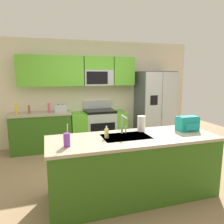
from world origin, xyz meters
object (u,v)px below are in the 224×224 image
refrigerator (155,107)px  sink_faucet (123,123)px  toaster (61,108)px  bottle_pink (49,108)px  range_oven (98,128)px  bottle_yellow (16,109)px  paper_towel_roll (141,124)px  soap_dispenser (107,133)px  pepper_mill (29,109)px  drink_cup_purple (67,140)px  backpack (187,123)px

refrigerator → sink_faucet: bearing=-127.9°
sink_faucet → toaster: bearing=109.0°
bottle_pink → sink_faucet: bearing=-65.2°
toaster → range_oven: bearing=3.3°
bottle_yellow → paper_towel_roll: (2.04, -2.13, -0.00)m
soap_dispenser → bottle_yellow: bearing=121.4°
toaster → soap_dispenser: size_ratio=1.65×
soap_dispenser → range_oven: bearing=79.2°
pepper_mill → bottle_pink: (0.43, -0.04, 0.02)m
range_oven → bottle_pink: (-1.18, -0.04, 0.57)m
bottle_yellow → drink_cup_purple: (0.85, -2.53, -0.04)m
range_oven → soap_dispenser: range_oven is taller
sink_faucet → refrigerator: bearing=52.1°
refrigerator → pepper_mill: refrigerator is taller
pepper_mill → refrigerator: bearing=-1.3°
bottle_yellow → sink_faucet: 2.78m
bottle_pink → sink_faucet: (1.02, -2.20, 0.06)m
pepper_mill → sink_faucet: size_ratio=0.65×
bottle_pink → backpack: (2.06, -2.31, 0.00)m
range_oven → toaster: (-0.92, -0.05, 0.55)m
range_oven → bottle_pink: size_ratio=6.07×
bottle_pink → paper_towel_roll: paper_towel_roll is taller
pepper_mill → bottle_pink: bearing=-5.1°
backpack → toaster: bearing=127.9°
drink_cup_purple → paper_towel_roll: size_ratio=1.20×
range_oven → drink_cup_purple: 2.82m
paper_towel_roll → bottle_pink: bearing=122.2°
refrigerator → drink_cup_purple: (-2.54, -2.50, 0.06)m
bottle_yellow → sink_faucet: (1.71, -2.19, 0.04)m
refrigerator → drink_cup_purple: refrigerator is taller
bottle_pink → bottle_yellow: 0.70m
refrigerator → backpack: (-0.65, -2.28, 0.09)m
sink_faucet → soap_dispenser: sink_faucet is taller
toaster → bottle_pink: 0.26m
bottle_yellow → paper_towel_roll: bearing=-46.2°
refrigerator → bottle_yellow: refrigerator is taller
soap_dispenser → backpack: 1.33m
toaster → bottle_pink: size_ratio=1.25×
bottle_yellow → range_oven: bearing=1.3°
bottle_yellow → refrigerator: bearing=-0.5°
drink_cup_purple → paper_towel_roll: (1.19, 0.40, 0.03)m
toaster → paper_towel_roll: (1.08, -2.12, 0.03)m
soap_dispenser → bottle_pink: bearing=107.3°
refrigerator → bottle_pink: (-2.70, 0.03, 0.09)m
toaster → sink_faucet: 2.31m
range_oven → backpack: size_ratio=4.25×
sink_faucet → backpack: 1.05m
paper_towel_roll → sink_faucet: bearing=-168.8°
drink_cup_purple → paper_towel_roll: 1.25m
sink_faucet → paper_towel_roll: 0.34m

